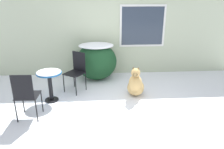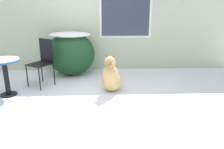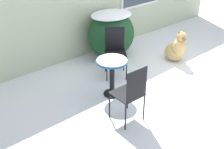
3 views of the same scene
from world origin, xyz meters
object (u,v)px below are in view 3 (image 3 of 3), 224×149
(patio_chair_far_side, at_px, (131,92))
(dog, at_px, (176,49))
(patio_table, at_px, (112,69))
(patio_chair_near_table, at_px, (115,50))

(patio_chair_far_side, distance_m, dog, 2.58)
(patio_table, bearing_deg, dog, 3.34)
(patio_chair_near_table, bearing_deg, dog, 18.34)
(patio_table, bearing_deg, patio_chair_far_side, -110.40)
(patio_chair_far_side, bearing_deg, patio_chair_near_table, -120.84)
(patio_table, height_order, patio_chair_far_side, patio_chair_far_side)
(patio_chair_near_table, height_order, dog, patio_chair_near_table)
(patio_chair_near_table, bearing_deg, patio_table, -100.37)
(patio_table, distance_m, dog, 2.10)
(patio_chair_near_table, xyz_separation_m, dog, (1.51, -0.45, -0.28))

